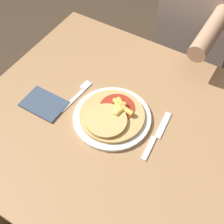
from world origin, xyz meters
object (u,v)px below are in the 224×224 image
at_px(knife, 156,136).
at_px(plate, 112,118).
at_px(fork, 78,94).
at_px(person_diner, 199,26).
at_px(dining_table, 117,141).
at_px(pizza, 112,115).

bearing_deg(knife, plate, -175.26).
bearing_deg(plate, knife, 4.74).
distance_m(fork, person_diner, 0.73).
relative_size(plate, person_diner, 0.22).
relative_size(fork, knife, 0.80).
distance_m(dining_table, person_diner, 0.73).
xyz_separation_m(dining_table, knife, (0.14, 0.02, 0.12)).
distance_m(dining_table, fork, 0.23).
relative_size(dining_table, plate, 3.69).
height_order(dining_table, person_diner, person_diner).
bearing_deg(fork, pizza, -11.39).
bearing_deg(knife, person_diner, 99.01).
xyz_separation_m(pizza, person_diner, (0.06, 0.72, -0.07)).
relative_size(dining_table, knife, 4.65).
relative_size(dining_table, fork, 5.83).
height_order(plate, person_diner, person_diner).
distance_m(dining_table, pizza, 0.15).
xyz_separation_m(plate, person_diner, (0.06, 0.72, -0.05)).
distance_m(knife, person_diner, 0.72).
bearing_deg(person_diner, plate, -94.55).
bearing_deg(dining_table, pizza, 170.25).
height_order(pizza, fork, pizza).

